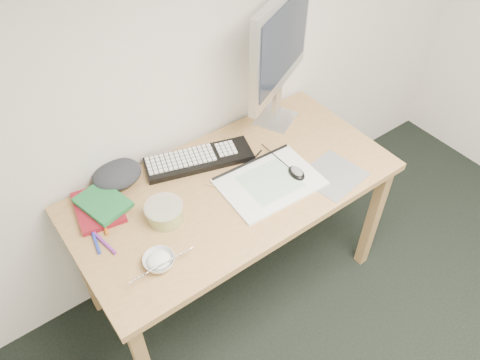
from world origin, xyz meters
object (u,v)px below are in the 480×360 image
object	(u,v)px
keyboard	(199,159)
rice_bowl	(159,261)
desk	(234,198)
sketchpad	(270,182)
monitor	(280,46)

from	to	relation	value
keyboard	rice_bowl	distance (m)	0.56
desk	sketchpad	xyz separation A→B (m)	(0.13, -0.08, 0.09)
desk	monitor	xyz separation A→B (m)	(0.43, 0.25, 0.48)
monitor	desk	bearing A→B (deg)	-177.12
monitor	rice_bowl	bearing A→B (deg)	178.16
keyboard	sketchpad	bearing A→B (deg)	-42.74
desk	sketchpad	distance (m)	0.18
keyboard	rice_bowl	size ratio (longest dim) A/B	4.08
rice_bowl	monitor	bearing A→B (deg)	25.05
keyboard	rice_bowl	xyz separation A→B (m)	(-0.41, -0.38, 0.00)
keyboard	rice_bowl	world-z (taller)	rice_bowl
desk	keyboard	xyz separation A→B (m)	(-0.04, 0.21, 0.10)
desk	keyboard	distance (m)	0.24
sketchpad	desk	bearing A→B (deg)	150.10
rice_bowl	sketchpad	bearing A→B (deg)	8.30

